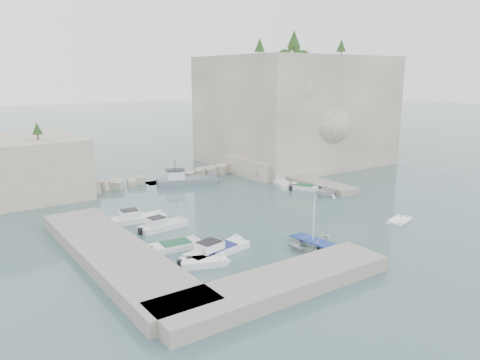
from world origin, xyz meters
TOP-DOWN VIEW (x-y plane):
  - ground at (0.00, 0.00)m, footprint 400.00×400.00m
  - cliff_east at (23.00, 23.00)m, footprint 26.00×22.00m
  - cliff_terrace at (13.00, 18.00)m, footprint 8.00×10.00m
  - outcrop_west at (-20.00, 25.00)m, footprint 16.00×14.00m
  - quay_west at (-17.00, -1.00)m, footprint 5.00×24.00m
  - quay_south at (-10.00, -12.50)m, footprint 18.00×4.00m
  - ledge_east at (13.50, 10.00)m, footprint 3.00×16.00m
  - breakwater at (-1.00, 22.00)m, footprint 28.00×3.00m
  - motorboat_a at (-11.43, 7.51)m, footprint 6.04×2.36m
  - motorboat_b at (-10.39, 3.89)m, footprint 5.31×2.25m
  - motorboat_c at (-11.85, -1.43)m, footprint 4.86×2.13m
  - motorboat_d at (-9.58, -4.37)m, footprint 6.64×3.11m
  - motorboat_e at (-11.73, -5.73)m, footprint 4.20×2.82m
  - rowboat at (-1.93, -7.54)m, footprint 4.68×3.51m
  - inflatable_dinghy at (9.60, -7.74)m, footprint 3.14×2.06m
  - tender_east_a at (11.09, 3.61)m, footprint 4.05×3.70m
  - tender_east_b at (11.16, 7.59)m, footprint 3.09×4.75m
  - tender_east_c at (10.13, 10.47)m, footprint 3.35×5.48m
  - tender_east_d at (10.98, 13.98)m, footprint 5.05×3.81m
  - work_boat at (0.35, 18.69)m, footprint 8.96×5.11m
  - rowboat_mast at (-1.93, -7.54)m, footprint 0.10×0.10m
  - vegetation at (17.83, 24.40)m, footprint 53.48×13.88m

SIDE VIEW (x-z plane):
  - ground at x=0.00m, z-range 0.00..0.00m
  - motorboat_a at x=-11.43m, z-range -0.70..0.70m
  - motorboat_b at x=-10.39m, z-range -0.70..0.70m
  - motorboat_c at x=-11.85m, z-range -0.35..0.35m
  - motorboat_d at x=-9.58m, z-range -0.70..0.70m
  - motorboat_e at x=-11.73m, z-range -0.35..0.35m
  - rowboat at x=-1.93m, z-range -0.46..0.46m
  - inflatable_dinghy at x=9.60m, z-range -0.22..0.22m
  - tender_east_a at x=11.09m, z-range -0.91..0.91m
  - tender_east_b at x=11.16m, z-range -0.35..0.35m
  - tender_east_c at x=10.13m, z-range -0.35..0.35m
  - tender_east_d at x=10.98m, z-range -0.92..0.92m
  - work_boat at x=0.35m, z-range -1.10..1.10m
  - ledge_east at x=13.50m, z-range 0.00..0.80m
  - quay_west at x=-17.00m, z-range 0.00..1.10m
  - quay_south at x=-10.00m, z-range 0.00..1.10m
  - breakwater at x=-1.00m, z-range 0.00..1.40m
  - cliff_terrace at x=13.00m, z-range 0.00..2.50m
  - rowboat_mast at x=-1.93m, z-range 0.46..4.66m
  - outcrop_west at x=-20.00m, z-range 0.00..7.00m
  - cliff_east at x=23.00m, z-range 0.00..17.00m
  - vegetation at x=17.83m, z-range 11.23..24.63m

